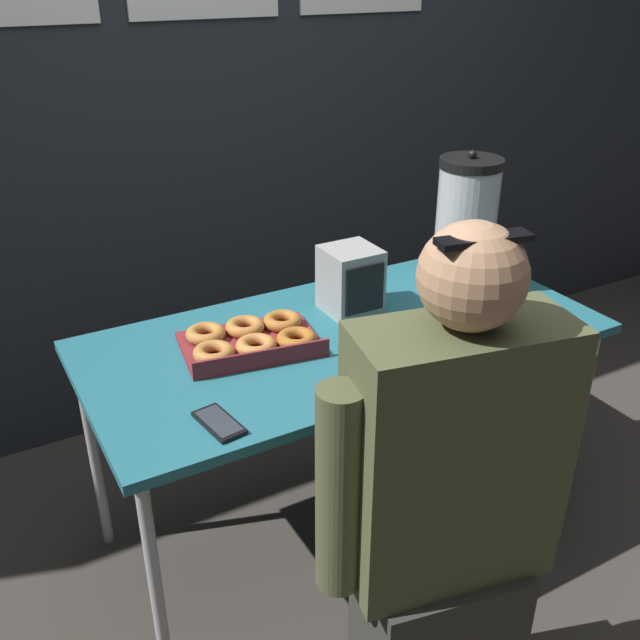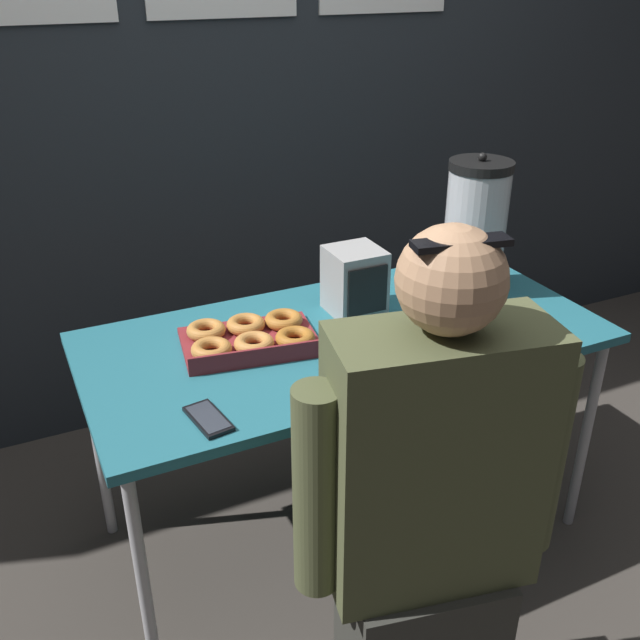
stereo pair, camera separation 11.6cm
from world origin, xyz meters
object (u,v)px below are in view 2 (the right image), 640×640
donut_box (250,337)px  cell_phone (208,419)px  space_heater (355,281)px  coffee_urn (475,228)px  person_seated (429,525)px

donut_box → cell_phone: donut_box is taller
space_heater → donut_box: bearing=-169.9°
donut_box → space_heater: 0.37m
coffee_urn → person_seated: 1.03m
coffee_urn → space_heater: size_ratio=2.22×
space_heater → person_seated: size_ratio=0.16×
coffee_urn → cell_phone: size_ratio=2.92×
coffee_urn → cell_phone: bearing=-160.7°
space_heater → person_seated: (-0.22, -0.76, -0.22)m
coffee_urn → person_seated: person_seated is taller
cell_phone → person_seated: person_seated is taller
space_heater → person_seated: bearing=-106.3°
donut_box → space_heater: space_heater is taller
cell_phone → space_heater: 0.68m
cell_phone → space_heater: space_heater is taller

